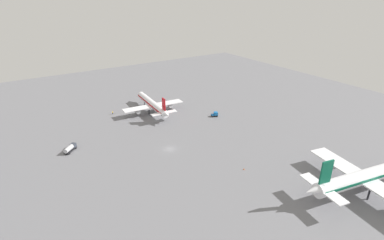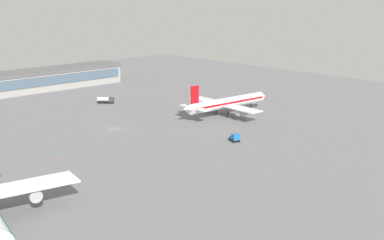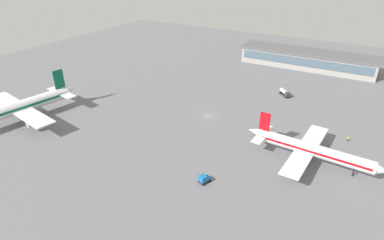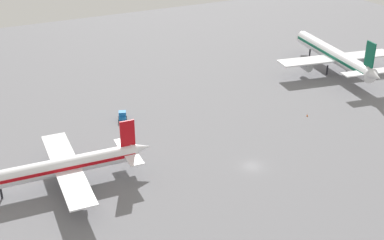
{
  "view_description": "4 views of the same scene",
  "coord_description": "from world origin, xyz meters",
  "views": [
    {
      "loc": [
        94.24,
        -50.32,
        59.11
      ],
      "look_at": [
        -8.26,
        16.13,
        5.82
      ],
      "focal_mm": 28.28,
      "sensor_mm": 36.0,
      "label": 1
    },
    {
      "loc": [
        86.12,
        126.72,
        40.87
      ],
      "look_at": [
        -13.94,
        21.01,
        4.27
      ],
      "focal_mm": 46.62,
      "sensor_mm": 36.0,
      "label": 2
    },
    {
      "loc": [
        -48.26,
        96.37,
        54.51
      ],
      "look_at": [
        -0.89,
        13.83,
        4.82
      ],
      "focal_mm": 29.97,
      "sensor_mm": 36.0,
      "label": 3
    },
    {
      "loc": [
        -57.16,
        -80.31,
        58.35
      ],
      "look_at": [
        -6.82,
        15.69,
        6.21
      ],
      "focal_mm": 47.8,
      "sensor_mm": 36.0,
      "label": 4
    }
  ],
  "objects": [
    {
      "name": "ground",
      "position": [
        0.0,
        0.0,
        0.0
      ],
      "size": [
        288.0,
        288.0,
        0.0
      ],
      "primitive_type": "plane",
      "color": "slate"
    },
    {
      "name": "airplane_at_gate",
      "position": [
        57.49,
        38.8,
        5.48
      ],
      "size": [
        40.02,
        49.34,
        15.08
      ],
      "rotation": [
        0.0,
        0.0,
        1.39
      ],
      "color": "white",
      "rests_on": "ground"
    },
    {
      "name": "airplane_taxiing",
      "position": [
        -39.2,
        11.9,
        4.39
      ],
      "size": [
        39.66,
        31.85,
        12.06
      ],
      "rotation": [
        0.0,
        0.0,
        3.08
      ],
      "color": "white",
      "rests_on": "ground"
    },
    {
      "name": "fuel_truck",
      "position": [
        -19.6,
        -33.78,
        1.39
      ],
      "size": [
        5.78,
        5.81,
        2.5
      ],
      "rotation": [
        0.0,
        0.0,
        2.35
      ],
      "color": "black",
      "rests_on": "ground"
    },
    {
      "name": "baggage_tug",
      "position": [
        -17.03,
        35.59,
        1.16
      ],
      "size": [
        3.14,
        3.67,
        2.3
      ],
      "rotation": [
        0.0,
        0.0,
        1.21
      ],
      "color": "black",
      "rests_on": "ground"
    },
    {
      "name": "ground_crew_worker",
      "position": [
        -47.78,
        -6.58,
        0.85
      ],
      "size": [
        0.54,
        0.54,
        1.67
      ],
      "rotation": [
        0.0,
        0.0,
        3.92
      ],
      "color": "#1E2338",
      "rests_on": "ground"
    },
    {
      "name": "safety_cone_near_gate",
      "position": [
        27.61,
        14.88,
        0.3
      ],
      "size": [
        0.44,
        0.44,
        0.6
      ],
      "primitive_type": "cone",
      "color": "#EA590C",
      "rests_on": "ground"
    }
  ]
}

